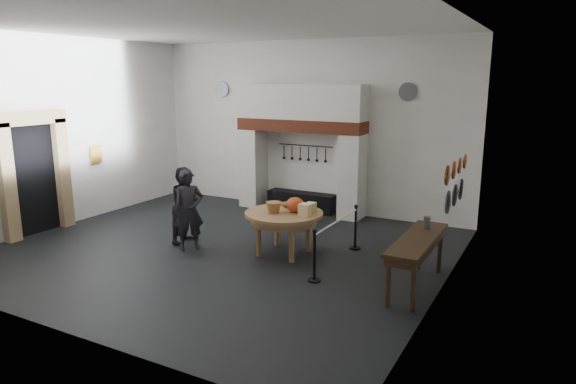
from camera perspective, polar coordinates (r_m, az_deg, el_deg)
The scene contains 39 objects.
floor at distance 10.91m, azimuth -7.38°, elevation -6.36°, with size 9.00×8.00×0.02m, color black.
ceiling at distance 10.38m, azimuth -8.10°, elevation 17.87°, with size 9.00×8.00×0.02m, color silver.
wall_back at distance 13.83m, azimuth 2.09°, elevation 7.28°, with size 9.00×0.02×4.50m, color white.
wall_front at distance 7.58m, azimuth -25.70°, elevation 1.70°, with size 9.00×0.02×4.50m, color white.
wall_left at distance 13.54m, azimuth -23.46°, elevation 6.15°, with size 0.02×8.00×4.50m, color white.
wall_right at distance 8.60m, azimuth 17.43°, elevation 3.51°, with size 0.02×8.00×4.50m, color white.
chimney_pier_left at distance 14.39m, azimuth -3.85°, elevation 2.74°, with size 0.55×0.70×2.15m, color silver.
chimney_pier_right at distance 13.09m, azimuth 7.17°, elevation 1.69°, with size 0.55×0.70×2.15m, color silver.
hearth_brick_band at distance 13.51m, azimuth 1.43°, elevation 7.42°, with size 3.50×0.72×0.32m, color #9E442B.
chimney_hood at distance 13.47m, azimuth 1.44°, elevation 10.00°, with size 3.50×0.70×0.90m, color silver.
iron_range at distance 13.91m, azimuth 1.51°, elevation -1.05°, with size 1.90×0.45×0.50m, color black.
utensil_rail at distance 13.81m, azimuth 1.93°, elevation 5.19°, with size 0.02×0.02×1.60m, color black.
door_recess at distance 13.05m, azimuth -26.41°, elevation 1.23°, with size 0.04×1.10×2.50m, color black.
door_jamb_near at distance 12.59m, azimuth -28.76°, elevation 0.84°, with size 0.22×0.30×2.60m, color tan.
door_jamb_far at distance 13.38m, azimuth -23.78°, elevation 1.94°, with size 0.22×0.30×2.60m, color tan.
door_lintel at distance 12.81m, azimuth -26.78°, elevation 7.34°, with size 0.22×1.70×0.30m, color tan.
wall_plaque at distance 14.08m, azimuth -20.57°, elevation 3.92°, with size 0.05×0.34×0.44m, color gold.
work_table at distance 10.35m, azimuth -0.45°, elevation -2.43°, with size 1.58×1.58×0.07m, color #A6764E.
pumpkin at distance 10.30m, azimuth 0.79°, elevation -1.42°, with size 0.36×0.36×0.31m, color #D04B1D.
cheese_block_big at distance 10.05m, azimuth 1.91°, elevation -1.99°, with size 0.22×0.22×0.24m, color #F7D893.
cheese_block_small at distance 10.32m, azimuth 2.55°, elevation -1.72°, with size 0.18×0.18×0.20m, color #D7D881.
wicker_basket at distance 10.26m, azimuth -1.59°, elevation -1.74°, with size 0.32×0.32×0.22m, color #A4703C.
bread_loaf at distance 10.67m, azimuth -0.02°, elevation -1.42°, with size 0.31×0.18×0.13m, color #925C34.
visitor_near at distance 10.80m, azimuth -10.96°, elevation -2.01°, with size 0.62×0.40×1.69m, color black.
visitor_far at distance 11.35m, azimuth -11.26°, elevation -1.40°, with size 0.81×0.63×1.66m, color black.
side_table at distance 8.91m, azimuth 14.22°, elevation -5.12°, with size 0.55×2.20×0.06m, color #3B2515.
pewter_jug at distance 9.43m, azimuth 15.17°, elevation -3.30°, with size 0.12×0.12×0.22m, color #4D4D52.
copper_pan_a at distance 8.85m, azimuth 17.31°, elevation 1.79°, with size 0.34×0.34×0.03m, color #C6662D.
copper_pan_b at distance 9.38m, azimuth 17.96°, elevation 2.33°, with size 0.32×0.32×0.03m, color #C6662D.
copper_pan_c at distance 9.92m, azimuth 18.55°, elevation 2.81°, with size 0.30×0.30×0.03m, color #C6662D.
copper_pan_d at distance 10.45m, azimuth 19.08°, elevation 3.24°, with size 0.28×0.28×0.03m, color #C6662D.
pewter_plate_left at distance 9.14m, azimuth 17.35°, elevation -1.09°, with size 0.40×0.40×0.03m, color #4C4C51.
pewter_plate_mid at distance 9.72m, azimuth 18.04°, elevation -0.35°, with size 0.40×0.40×0.03m, color #4C4C51.
pewter_plate_right at distance 10.30m, azimuth 18.65°, elevation 0.31°, with size 0.40×0.40×0.03m, color #4C4C51.
pewter_plate_back_left at distance 15.13m, azimuth -7.35°, elevation 11.24°, with size 0.44×0.44×0.03m, color #4C4C51.
pewter_plate_back_right at distance 12.78m, azimuth 13.17°, elevation 10.80°, with size 0.44×0.44×0.03m, color #4C4C51.
barrier_post_near at distance 9.07m, azimuth 2.95°, elevation -7.22°, with size 0.05×0.05×0.90m, color black.
barrier_post_far at distance 10.83m, azimuth 7.50°, elevation -4.01°, with size 0.05×0.05×0.90m, color black.
barrier_rope at distance 9.82m, azimuth 5.48°, elevation -3.26°, with size 0.04×0.04×2.00m, color white.
Camera 1 is at (6.07, -8.36, 3.51)m, focal length 32.00 mm.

